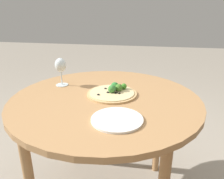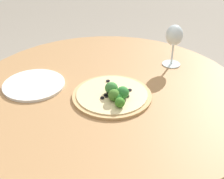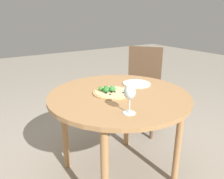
{
  "view_description": "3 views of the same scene",
  "coord_description": "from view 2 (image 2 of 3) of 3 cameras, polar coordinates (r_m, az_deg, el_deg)",
  "views": [
    {
      "loc": [
        -1.09,
        -0.23,
        1.19
      ],
      "look_at": [
        0.04,
        -0.03,
        0.75
      ],
      "focal_mm": 35.0,
      "sensor_mm": 36.0,
      "label": 1
    },
    {
      "loc": [
        0.48,
        -0.84,
        1.32
      ],
      "look_at": [
        0.04,
        -0.03,
        0.75
      ],
      "focal_mm": 50.0,
      "sensor_mm": 36.0,
      "label": 2
    },
    {
      "loc": [
        0.86,
        1.23,
        1.28
      ],
      "look_at": [
        0.04,
        -0.03,
        0.75
      ],
      "focal_mm": 35.0,
      "sensor_mm": 36.0,
      "label": 3
    }
  ],
  "objects": [
    {
      "name": "dining_table",
      "position": [
        1.18,
        -1.06,
        -3.34
      ],
      "size": [
        1.04,
        1.04,
        0.72
      ],
      "color": "#A87A4C",
      "rests_on": "ground_plane"
    },
    {
      "name": "pizza",
      "position": [
        1.09,
        0.22,
        -0.85
      ],
      "size": [
        0.28,
        0.28,
        0.06
      ],
      "color": "tan",
      "rests_on": "dining_table"
    },
    {
      "name": "wine_glass",
      "position": [
        1.29,
        11.3,
        9.38
      ],
      "size": [
        0.08,
        0.08,
        0.17
      ],
      "color": "silver",
      "rests_on": "dining_table"
    },
    {
      "name": "plate_near",
      "position": [
        1.2,
        -14.09,
        0.87
      ],
      "size": [
        0.23,
        0.23,
        0.01
      ],
      "color": "white",
      "rests_on": "dining_table"
    }
  ]
}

